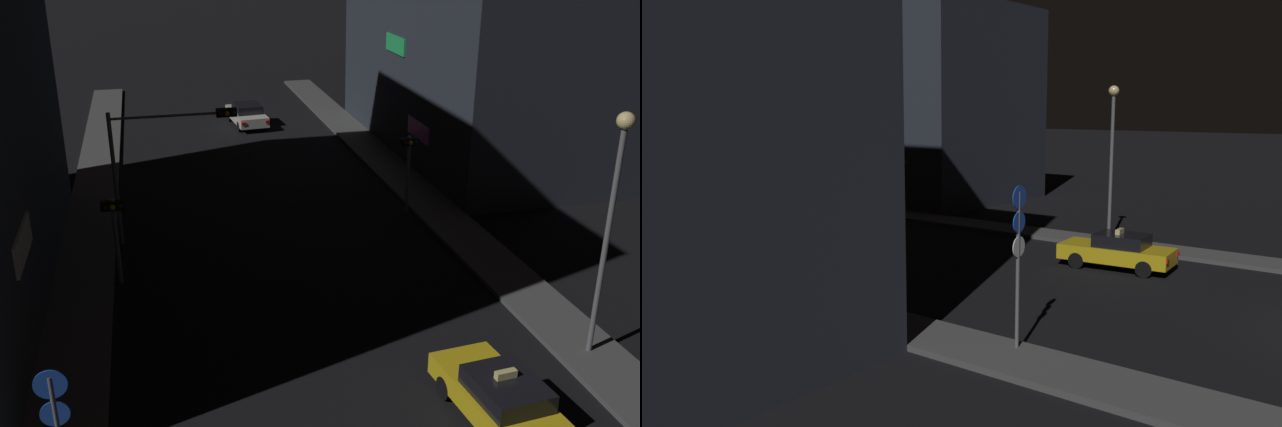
# 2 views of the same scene
# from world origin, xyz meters

# --- Properties ---
(sidewalk_left) EXTENTS (2.09, 54.00, 0.17)m
(sidewalk_left) POSITION_xyz_m (-7.40, 25.00, 0.09)
(sidewalk_left) COLOR #4C4C4C
(sidewalk_left) RESTS_ON ground_plane
(sidewalk_right) EXTENTS (2.09, 54.00, 0.17)m
(sidewalk_right) POSITION_xyz_m (7.40, 25.00, 0.09)
(sidewalk_right) COLOR #4C4C4C
(sidewalk_right) RESTS_ON ground_plane
(building_facade_right) EXTENTS (11.88, 19.34, 13.05)m
(building_facade_right) POSITION_xyz_m (14.34, 31.63, 6.52)
(building_facade_right) COLOR #282D38
(building_facade_right) RESTS_ON ground_plane
(taxi) EXTENTS (2.19, 4.59, 1.62)m
(taxi) POSITION_xyz_m (3.34, 8.74, 0.74)
(taxi) COLOR yellow
(taxi) RESTS_ON ground_plane
(far_car) EXTENTS (2.21, 4.60, 1.42)m
(far_car) POSITION_xyz_m (1.47, 39.52, 0.73)
(far_car) COLOR silver
(far_car) RESTS_ON ground_plane
(traffic_light_overhead) EXTENTS (4.89, 0.42, 5.34)m
(traffic_light_overhead) POSITION_xyz_m (-4.22, 22.54, 3.90)
(traffic_light_overhead) COLOR slate
(traffic_light_overhead) RESTS_ON ground_plane
(traffic_light_left_kerb) EXTENTS (0.80, 0.42, 3.21)m
(traffic_light_left_kerb) POSITION_xyz_m (-6.10, 19.02, 2.33)
(traffic_light_left_kerb) COLOR slate
(traffic_light_left_kerb) RESTS_ON ground_plane
(traffic_light_right_kerb) EXTENTS (0.80, 0.42, 3.49)m
(traffic_light_right_kerb) POSITION_xyz_m (6.10, 23.03, 2.52)
(traffic_light_right_kerb) COLOR slate
(traffic_light_right_kerb) RESTS_ON ground_plane
(street_lamp_near_block) EXTENTS (0.48, 0.48, 7.18)m
(street_lamp_near_block) POSITION_xyz_m (7.36, 10.99, 4.93)
(street_lamp_near_block) COLOR slate
(street_lamp_near_block) RESTS_ON sidewalk_right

